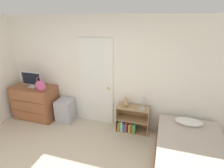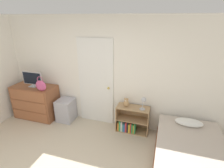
% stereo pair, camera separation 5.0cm
% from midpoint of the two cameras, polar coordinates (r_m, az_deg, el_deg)
% --- Properties ---
extents(wall_back, '(10.00, 0.06, 2.55)m').
position_cam_midpoint_polar(wall_back, '(4.11, -4.91, 3.84)').
color(wall_back, white).
rests_on(wall_back, ground_plane).
extents(door_closed, '(0.86, 0.09, 2.07)m').
position_cam_midpoint_polar(door_closed, '(4.14, -4.92, 0.45)').
color(door_closed, white).
rests_on(door_closed, ground_plane).
extents(dresser, '(1.10, 0.56, 0.86)m').
position_cam_midpoint_polar(dresser, '(4.96, -23.26, -5.27)').
color(dresser, brown).
rests_on(dresser, ground_plane).
extents(tv, '(0.54, 0.16, 0.38)m').
position_cam_midpoint_polar(tv, '(4.72, -24.30, 1.53)').
color(tv, '#B7B7BC').
rests_on(tv, dresser).
extents(handbag, '(0.28, 0.11, 0.36)m').
position_cam_midpoint_polar(handbag, '(4.38, -21.91, -0.45)').
color(handbag, '#C64C7F').
rests_on(handbag, dresser).
extents(storage_bin, '(0.39, 0.42, 0.56)m').
position_cam_midpoint_polar(storage_bin, '(4.62, -14.48, -8.20)').
color(storage_bin, '#ADADB7').
rests_on(storage_bin, ground_plane).
extents(bookshelf, '(0.73, 0.32, 0.61)m').
position_cam_midpoint_polar(bookshelf, '(4.14, 6.34, -12.12)').
color(bookshelf, tan).
rests_on(bookshelf, ground_plane).
extents(teddy_bear, '(0.13, 0.13, 0.20)m').
position_cam_midpoint_polar(teddy_bear, '(3.92, 5.03, -6.10)').
color(teddy_bear, tan).
rests_on(teddy_bear, bookshelf).
extents(desk_lamp, '(0.14, 0.13, 0.30)m').
position_cam_midpoint_polar(desk_lamp, '(3.78, 10.66, -5.47)').
color(desk_lamp, '#B2B2B7').
rests_on(desk_lamp, bookshelf).
extents(bed, '(1.19, 1.96, 0.58)m').
position_cam_midpoint_polar(bed, '(3.50, 24.55, -21.29)').
color(bed, brown).
rests_on(bed, ground_plane).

